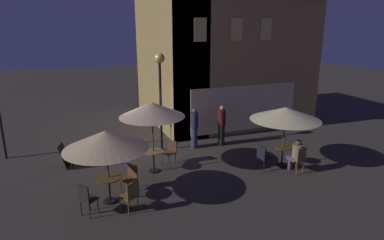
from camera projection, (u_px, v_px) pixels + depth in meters
name	position (u px, v px, depth m)	size (l,w,h in m)	color
ground_plane	(151.00, 156.00, 13.19)	(60.00, 60.00, 0.00)	#39332D
cafe_building	(208.00, 55.00, 16.32)	(7.68, 6.64, 7.12)	#A8894D
street_lamp_near_corner	(160.00, 77.00, 13.00)	(0.40, 0.40, 3.94)	black
menu_sandwich_board	(70.00, 155.00, 12.07)	(0.77, 0.71, 0.87)	black
cafe_table_0	(282.00, 153.00, 12.20)	(0.61, 0.61, 0.73)	black
cafe_table_1	(154.00, 157.00, 11.69)	(0.69, 0.69, 0.76)	black
cafe_table_2	(109.00, 183.00, 9.67)	(0.76, 0.76, 0.79)	black
patio_umbrella_0	(286.00, 114.00, 11.79)	(2.48, 2.48, 2.20)	black
patio_umbrella_1	(152.00, 110.00, 11.22)	(2.22, 2.22, 2.50)	black
patio_umbrella_2	(106.00, 140.00, 9.30)	(2.38, 2.38, 2.18)	black
cafe_chair_0	(263.00, 156.00, 11.80)	(0.48, 0.48, 0.91)	black
cafe_chair_1	(299.00, 158.00, 11.54)	(0.46, 0.46, 0.95)	brown
cafe_chair_2	(170.00, 150.00, 12.31)	(0.59, 0.59, 0.89)	#553421
cafe_chair_3	(130.00, 176.00, 10.32)	(0.58, 0.58, 0.85)	brown
cafe_chair_4	(86.00, 197.00, 8.94)	(0.55, 0.55, 0.94)	black
cafe_chair_5	(131.00, 194.00, 9.17)	(0.59, 0.59, 0.91)	brown
patron_seated_0	(296.00, 153.00, 11.62)	(0.43, 0.55, 1.21)	#583B70
patron_standing_1	(222.00, 125.00, 14.18)	(0.33, 0.33, 1.73)	black
patron_standing_2	(194.00, 128.00, 13.86)	(0.31, 0.31, 1.69)	#2D364C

